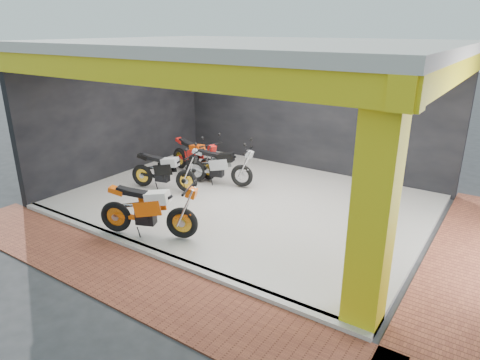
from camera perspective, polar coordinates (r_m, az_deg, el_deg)
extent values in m
plane|color=#2D2D30|center=(8.76, -6.40, -7.34)|extent=(80.00, 80.00, 0.00)
cube|color=white|center=(10.19, 0.82, -2.87)|extent=(8.00, 6.00, 0.10)
cube|color=beige|center=(9.41, 0.93, 17.50)|extent=(8.40, 6.40, 0.20)
cube|color=black|center=(12.33, 8.86, 9.14)|extent=(8.20, 0.20, 3.50)
cube|color=black|center=(12.34, -15.49, 8.68)|extent=(0.20, 6.20, 3.50)
cube|color=yellow|center=(5.76, 17.48, -3.85)|extent=(0.50, 0.50, 3.50)
cube|color=yellow|center=(7.11, -12.77, 13.89)|extent=(8.40, 0.30, 0.40)
cube|color=yellow|center=(8.00, 26.42, 12.98)|extent=(0.30, 6.40, 0.40)
cube|color=white|center=(8.08, -11.12, -9.67)|extent=(8.00, 0.20, 0.10)
cube|color=#974A31|center=(7.65, -15.28, -12.13)|extent=(9.00, 1.40, 0.03)
cube|color=#974A31|center=(8.83, 28.31, -9.43)|extent=(1.40, 7.00, 0.03)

